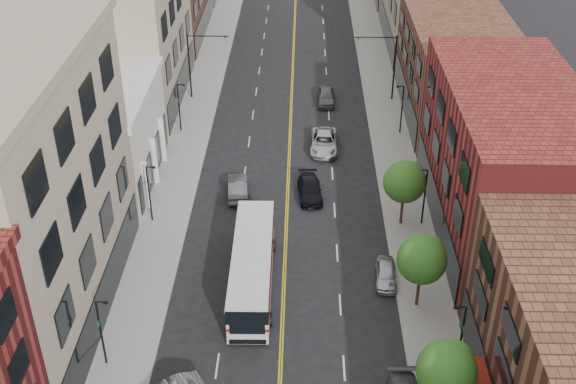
# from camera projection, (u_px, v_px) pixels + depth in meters

# --- Properties ---
(sidewalk_left) EXTENTS (4.00, 110.00, 0.15)m
(sidewalk_left) POSITION_uv_depth(u_px,v_px,m) (184.00, 155.00, 68.42)
(sidewalk_left) COLOR gray
(sidewalk_left) RESTS_ON ground
(sidewalk_right) EXTENTS (4.00, 110.00, 0.15)m
(sidewalk_right) POSITION_uv_depth(u_px,v_px,m) (395.00, 157.00, 68.05)
(sidewalk_right) COLOR gray
(sidewalk_right) RESTS_ON ground
(bldg_l_tanoffice) EXTENTS (10.00, 22.00, 18.00)m
(bldg_l_tanoffice) POSITION_uv_depth(u_px,v_px,m) (11.00, 201.00, 45.17)
(bldg_l_tanoffice) COLOR gray
(bldg_l_tanoffice) RESTS_ON ground
(bldg_l_white) EXTENTS (10.00, 14.00, 8.00)m
(bldg_l_white) POSITION_uv_depth(u_px,v_px,m) (94.00, 138.00, 63.07)
(bldg_l_white) COLOR silver
(bldg_l_white) RESTS_ON ground
(bldg_l_far_a) EXTENTS (10.00, 20.00, 18.00)m
(bldg_l_far_a) POSITION_uv_depth(u_px,v_px,m) (128.00, 18.00, 74.81)
(bldg_l_far_a) COLOR gray
(bldg_l_far_a) RESTS_ON ground
(bldg_r_mid) EXTENTS (10.00, 22.00, 12.00)m
(bldg_r_mid) POSITION_uv_depth(u_px,v_px,m) (507.00, 161.00, 55.46)
(bldg_r_mid) COLOR maroon
(bldg_r_mid) RESTS_ON ground
(bldg_r_far_a) EXTENTS (10.00, 20.00, 10.00)m
(bldg_r_far_a) POSITION_uv_depth(u_px,v_px,m) (457.00, 68.00, 73.78)
(bldg_r_far_a) COLOR brown
(bldg_r_far_a) RESTS_ON ground
(tree_r_1) EXTENTS (3.40, 3.40, 5.59)m
(tree_r_1) POSITION_uv_depth(u_px,v_px,m) (448.00, 368.00, 39.72)
(tree_r_1) COLOR black
(tree_r_1) RESTS_ON sidewalk_right
(tree_r_2) EXTENTS (3.40, 3.40, 5.59)m
(tree_r_2) POSITION_uv_depth(u_px,v_px,m) (423.00, 258.00, 48.19)
(tree_r_2) COLOR black
(tree_r_2) RESTS_ON sidewalk_right
(tree_r_3) EXTENTS (3.40, 3.40, 5.59)m
(tree_r_3) POSITION_uv_depth(u_px,v_px,m) (406.00, 181.00, 56.66)
(tree_r_3) COLOR black
(tree_r_3) RESTS_ON sidewalk_right
(lamp_l_1) EXTENTS (0.81, 0.55, 5.05)m
(lamp_l_1) POSITION_uv_depth(u_px,v_px,m) (101.00, 329.00, 44.03)
(lamp_l_1) COLOR black
(lamp_l_1) RESTS_ON sidewalk_left
(lamp_l_2) EXTENTS (0.81, 0.55, 5.05)m
(lamp_l_2) POSITION_uv_depth(u_px,v_px,m) (149.00, 191.00, 57.58)
(lamp_l_2) COLOR black
(lamp_l_2) RESTS_ON sidewalk_left
(lamp_l_3) EXTENTS (0.81, 0.55, 5.05)m
(lamp_l_3) POSITION_uv_depth(u_px,v_px,m) (179.00, 105.00, 71.13)
(lamp_l_3) COLOR black
(lamp_l_3) RESTS_ON sidewalk_left
(lamp_r_1) EXTENTS (0.81, 0.55, 5.05)m
(lamp_r_1) POSITION_uv_depth(u_px,v_px,m) (461.00, 335.00, 43.63)
(lamp_r_1) COLOR black
(lamp_r_1) RESTS_ON sidewalk_right
(lamp_r_2) EXTENTS (0.81, 0.55, 5.05)m
(lamp_r_2) POSITION_uv_depth(u_px,v_px,m) (424.00, 194.00, 57.18)
(lamp_r_2) COLOR black
(lamp_r_2) RESTS_ON sidewalk_right
(lamp_r_3) EXTENTS (0.81, 0.55, 5.05)m
(lamp_r_3) POSITION_uv_depth(u_px,v_px,m) (402.00, 107.00, 70.73)
(lamp_r_3) COLOR black
(lamp_r_3) RESTS_ON sidewalk_right
(signal_mast_left) EXTENTS (4.49, 0.18, 7.20)m
(signal_mast_left) POSITION_uv_depth(u_px,v_px,m) (196.00, 59.00, 77.00)
(signal_mast_left) COLOR black
(signal_mast_left) RESTS_ON sidewalk_left
(signal_mast_right) EXTENTS (4.49, 0.18, 7.20)m
(signal_mast_right) POSITION_uv_depth(u_px,v_px,m) (388.00, 60.00, 76.63)
(signal_mast_right) COLOR black
(signal_mast_right) RESTS_ON sidewalk_right
(city_bus) EXTENTS (3.15, 12.63, 3.24)m
(city_bus) POSITION_uv_depth(u_px,v_px,m) (252.00, 265.00, 51.21)
(city_bus) COLOR silver
(city_bus) RESTS_ON ground
(car_parked_far) EXTENTS (1.76, 3.89, 1.30)m
(car_parked_far) POSITION_uv_depth(u_px,v_px,m) (386.00, 274.00, 52.29)
(car_parked_far) COLOR #B6B8BE
(car_parked_far) RESTS_ON ground
(car_lane_behind) EXTENTS (2.07, 4.79, 1.53)m
(car_lane_behind) POSITION_uv_depth(u_px,v_px,m) (238.00, 187.00, 62.20)
(car_lane_behind) COLOR #4E4E53
(car_lane_behind) RESTS_ON ground
(car_lane_a) EXTENTS (2.37, 4.96, 1.39)m
(car_lane_a) POSITION_uv_depth(u_px,v_px,m) (310.00, 189.00, 62.03)
(car_lane_a) COLOR black
(car_lane_a) RESTS_ON ground
(car_lane_b) EXTENTS (2.80, 5.71, 1.56)m
(car_lane_b) POSITION_uv_depth(u_px,v_px,m) (324.00, 142.00, 69.17)
(car_lane_b) COLOR silver
(car_lane_b) RESTS_ON ground
(car_lane_c) EXTENTS (1.88, 4.56, 1.55)m
(car_lane_c) POSITION_uv_depth(u_px,v_px,m) (326.00, 96.00, 78.12)
(car_lane_c) COLOR #4F5054
(car_lane_c) RESTS_ON ground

